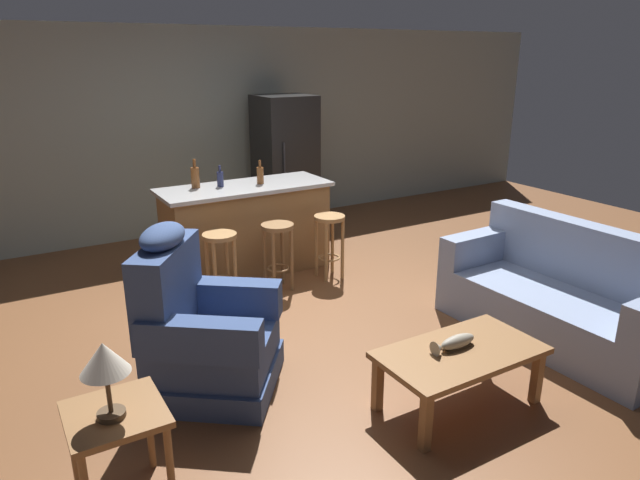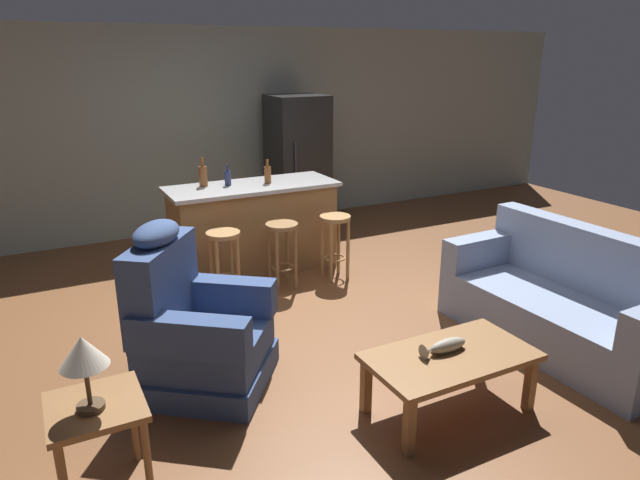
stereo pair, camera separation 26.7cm
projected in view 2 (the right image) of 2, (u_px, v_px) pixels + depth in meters
ground_plane at (310, 316)px, 5.17m from camera, size 12.00×12.00×0.00m
back_wall at (202, 131)px, 7.39m from camera, size 12.00×0.05×2.60m
coffee_table at (450, 361)px, 3.71m from camera, size 1.10×0.60×0.42m
fish_figurine at (444, 347)px, 3.69m from camera, size 0.34×0.10×0.10m
couch at (564, 305)px, 4.60m from camera, size 0.89×1.92×0.94m
recliner_near_lamp at (194, 330)px, 4.01m from camera, size 1.18×1.18×1.20m
end_table at (97, 420)px, 2.96m from camera, size 0.48×0.48×0.56m
table_lamp at (83, 355)px, 2.79m from camera, size 0.24×0.24×0.41m
kitchen_island at (254, 227)px, 6.16m from camera, size 1.80×0.70×0.95m
bar_stool_left at (224, 253)px, 5.39m from camera, size 0.32×0.32×0.68m
bar_stool_middle at (282, 244)px, 5.65m from camera, size 0.32×0.32×0.68m
bar_stool_right at (335, 235)px, 5.92m from camera, size 0.32×0.32×0.68m
refrigerator at (298, 163)px, 7.52m from camera, size 0.70×0.69×1.76m
bottle_tall_green at (228, 177)px, 5.95m from camera, size 0.07×0.07×0.22m
bottle_short_amber at (268, 174)px, 6.05m from camera, size 0.07×0.07×0.25m
bottle_wine_dark at (203, 175)px, 5.90m from camera, size 0.09×0.09×0.30m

